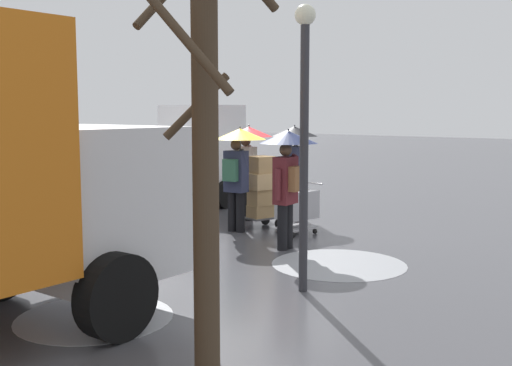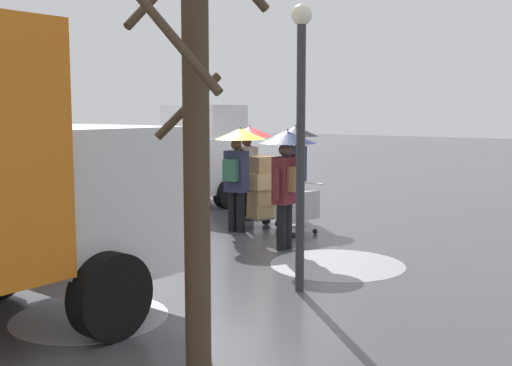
# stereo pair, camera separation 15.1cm
# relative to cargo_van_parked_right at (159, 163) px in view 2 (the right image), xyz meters

# --- Properties ---
(ground_plane) EXTENTS (90.00, 90.00, 0.00)m
(ground_plane) POSITION_rel_cargo_van_parked_right_xyz_m (-3.38, 0.02, -1.18)
(ground_plane) COLOR #4C4C51
(slush_patch_near_cluster) EXTENTS (2.18, 2.18, 0.01)m
(slush_patch_near_cluster) POSITION_rel_cargo_van_parked_right_xyz_m (-6.15, 2.07, -1.18)
(slush_patch_near_cluster) COLOR #999BA0
(slush_patch_near_cluster) RESTS_ON ground
(slush_patch_under_van) EXTENTS (1.87, 1.87, 0.01)m
(slush_patch_under_van) POSITION_rel_cargo_van_parked_right_xyz_m (-5.05, 6.12, -1.18)
(slush_patch_under_van) COLOR #ADAFB5
(slush_patch_under_van) RESTS_ON ground
(cargo_van_parked_right) EXTENTS (2.23, 5.35, 2.60)m
(cargo_van_parked_right) POSITION_rel_cargo_van_parked_right_xyz_m (0.00, 0.00, 0.00)
(cargo_van_parked_right) COLOR white
(cargo_van_parked_right) RESTS_ON ground
(shopping_cart_vendor) EXTENTS (0.72, 0.92, 1.04)m
(shopping_cart_vendor) POSITION_rel_cargo_van_parked_right_xyz_m (-4.26, 0.38, -0.61)
(shopping_cart_vendor) COLOR #B2B2B7
(shopping_cart_vendor) RESTS_ON ground
(hand_dolly_boxes) EXTENTS (0.70, 0.82, 1.52)m
(hand_dolly_boxes) POSITION_rel_cargo_van_parked_right_xyz_m (-3.29, 0.25, -0.32)
(hand_dolly_boxes) COLOR #515156
(hand_dolly_boxes) RESTS_ON ground
(pedestrian_pink_side) EXTENTS (1.04, 1.04, 2.15)m
(pedestrian_pink_side) POSITION_rel_cargo_van_parked_right_xyz_m (-3.27, -1.09, 0.39)
(pedestrian_pink_side) COLOR black
(pedestrian_pink_side) RESTS_ON ground
(pedestrian_black_side) EXTENTS (1.04, 1.04, 2.15)m
(pedestrian_black_side) POSITION_rel_cargo_van_parked_right_xyz_m (-2.52, -0.30, 0.41)
(pedestrian_black_side) COLOR black
(pedestrian_black_side) RESTS_ON ground
(pedestrian_white_side) EXTENTS (1.04, 1.04, 2.15)m
(pedestrian_white_side) POSITION_rel_cargo_van_parked_right_xyz_m (-4.83, 1.60, 0.39)
(pedestrian_white_side) COLOR black
(pedestrian_white_side) RESTS_ON ground
(pedestrian_far_side) EXTENTS (1.04, 1.04, 2.15)m
(pedestrian_far_side) POSITION_rel_cargo_van_parked_right_xyz_m (-3.18, 0.90, 0.39)
(pedestrian_far_side) COLOR black
(pedestrian_far_side) RESTS_ON ground
(bare_tree_near) EXTENTS (1.10, 1.08, 4.09)m
(bare_tree_near) POSITION_rel_cargo_van_parked_right_xyz_m (-7.25, 6.63, 0.86)
(bare_tree_near) COLOR #423323
(bare_tree_near) RESTS_ON ground
(street_lamp) EXTENTS (0.28, 0.28, 3.86)m
(street_lamp) POSITION_rel_cargo_van_parked_right_xyz_m (-6.47, 3.69, 1.19)
(street_lamp) COLOR #2D2D33
(street_lamp) RESTS_ON ground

